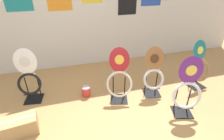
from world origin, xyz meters
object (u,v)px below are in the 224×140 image
paint_can (86,91)px  storage_box (20,126)px  toilet_seat_display_crimson_swirl (119,78)px  toilet_seat_display_teal_sax (200,67)px  toilet_seat_display_purple_note (187,90)px  toilet_seat_display_woodgrain (154,74)px  toilet_seat_display_white_plain (28,77)px

paint_can → storage_box: 1.12m
toilet_seat_display_crimson_swirl → toilet_seat_display_teal_sax: size_ratio=0.99×
paint_can → toilet_seat_display_purple_note: bearing=-31.8°
toilet_seat_display_woodgrain → toilet_seat_display_purple_note: (0.22, -0.59, 0.03)m
toilet_seat_display_teal_sax → toilet_seat_display_white_plain: size_ratio=0.96×
toilet_seat_display_woodgrain → toilet_seat_display_white_plain: toilet_seat_display_white_plain is taller
storage_box → toilet_seat_display_white_plain: bearing=82.9°
toilet_seat_display_teal_sax → toilet_seat_display_white_plain: bearing=172.0°
paint_can → storage_box: bearing=-149.2°
toilet_seat_display_teal_sax → toilet_seat_display_purple_note: (-0.69, -0.57, 0.02)m
toilet_seat_display_white_plain → storage_box: 0.79m
toilet_seat_display_crimson_swirl → toilet_seat_display_white_plain: 1.45m
toilet_seat_display_white_plain → storage_box: toilet_seat_display_white_plain is taller
toilet_seat_display_crimson_swirl → paint_can: bearing=156.4°
toilet_seat_display_woodgrain → toilet_seat_display_purple_note: bearing=-69.9°
toilet_seat_display_crimson_swirl → paint_can: (-0.52, 0.23, -0.31)m
toilet_seat_display_teal_sax → storage_box: toilet_seat_display_teal_sax is taller
toilet_seat_display_white_plain → toilet_seat_display_woodgrain: bearing=-10.8°
toilet_seat_display_purple_note → toilet_seat_display_white_plain: 2.43m
toilet_seat_display_teal_sax → toilet_seat_display_woodgrain: bearing=178.3°
toilet_seat_display_crimson_swirl → toilet_seat_display_woodgrain: toilet_seat_display_crimson_swirl is taller
toilet_seat_display_white_plain → toilet_seat_display_teal_sax: bearing=-8.0°
toilet_seat_display_crimson_swirl → toilet_seat_display_teal_sax: (1.51, -0.04, -0.00)m
toilet_seat_display_crimson_swirl → toilet_seat_display_woodgrain: size_ratio=1.02×
toilet_seat_display_woodgrain → toilet_seat_display_crimson_swirl: bearing=178.9°
toilet_seat_display_woodgrain → toilet_seat_display_purple_note: toilet_seat_display_purple_note is taller
toilet_seat_display_woodgrain → paint_can: toilet_seat_display_woodgrain is taller
storage_box → toilet_seat_display_purple_note: bearing=-6.4°
storage_box → toilet_seat_display_teal_sax: bearing=5.9°
toilet_seat_display_crimson_swirl → storage_box: 1.55m
toilet_seat_display_teal_sax → paint_can: 2.08m
toilet_seat_display_purple_note → storage_box: toilet_seat_display_purple_note is taller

